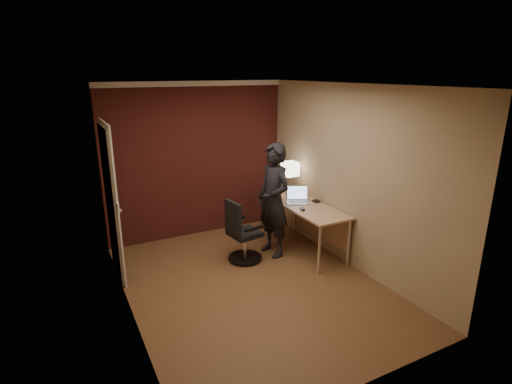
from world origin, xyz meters
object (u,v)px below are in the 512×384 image
desk_lamp (290,169)px  mouse (302,209)px  office_chair (241,235)px  laptop (297,197)px  person (274,200)px  wallet (316,201)px  desk (310,213)px

desk_lamp → mouse: 0.87m
desk_lamp → office_chair: bearing=-157.1°
laptop → person: 0.48m
wallet → desk_lamp: bearing=106.5°
laptop → office_chair: size_ratio=0.45×
laptop → office_chair: 1.07m
desk_lamp → laptop: 0.52m
desk_lamp → person: person is taller
person → mouse: bearing=39.2°
office_chair → person: (0.53, 0.01, 0.44)m
mouse → desk_lamp: bearing=95.5°
desk_lamp → mouse: size_ratio=5.35×
desk → mouse: mouse is taller
laptop → office_chair: laptop is taller
laptop → mouse: 0.41m
desk → desk_lamp: 0.80m
laptop → wallet: 0.29m
desk → office_chair: size_ratio=1.65×
person → wallet: bearing=76.7°
laptop → person: (-0.47, -0.08, 0.05)m
wallet → mouse: bearing=-150.8°
desk → desk_lamp: desk_lamp is taller
wallet → person: bearing=174.7°
desk_lamp → person: size_ratio=0.32×
desk → mouse: size_ratio=15.00×
desk_lamp → wallet: size_ratio=4.86×
desk → person: (-0.55, 0.14, 0.24)m
desk_lamp → mouse: (-0.25, -0.74, -0.40)m
person → office_chair: bearing=-97.1°
desk_lamp → person: (-0.56, -0.45, -0.31)m
wallet → person: size_ratio=0.07×
office_chair → wallet: bearing=-2.7°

